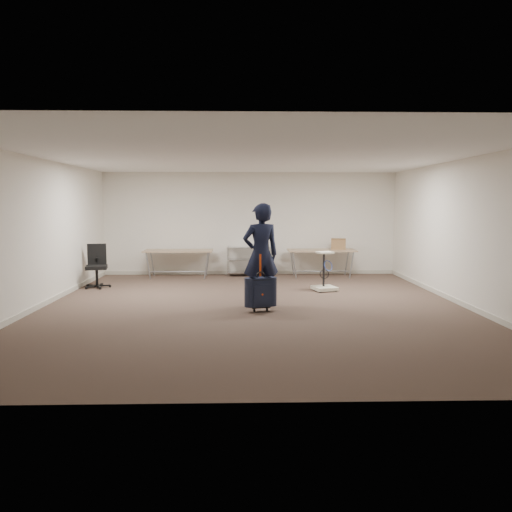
{
  "coord_description": "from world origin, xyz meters",
  "views": [
    {
      "loc": [
        -0.19,
        -9.22,
        1.95
      ],
      "look_at": [
        0.06,
        0.3,
        0.95
      ],
      "focal_mm": 35.0,
      "sensor_mm": 36.0,
      "label": 1
    }
  ],
  "objects": [
    {
      "name": "room_shell",
      "position": [
        0.0,
        1.38,
        0.05
      ],
      "size": [
        8.0,
        9.0,
        9.0
      ],
      "color": "white",
      "rests_on": "ground"
    },
    {
      "name": "wire_shelf",
      "position": [
        0.0,
        4.2,
        0.44
      ],
      "size": [
        1.22,
        0.47,
        0.8
      ],
      "color": "#B7BABE",
      "rests_on": "ground"
    },
    {
      "name": "folding_table_right",
      "position": [
        1.9,
        3.95,
        0.68
      ],
      "size": [
        1.8,
        0.75,
        0.73
      ],
      "color": "#A18462",
      "rests_on": "ground"
    },
    {
      "name": "equipment_cart",
      "position": [
        1.64,
        1.81,
        0.23
      ],
      "size": [
        0.59,
        0.59,
        0.88
      ],
      "color": "beige",
      "rests_on": "ground"
    },
    {
      "name": "person",
      "position": [
        0.15,
        0.23,
        0.98
      ],
      "size": [
        0.82,
        0.67,
        1.96
      ],
      "primitive_type": "imported",
      "rotation": [
        0.0,
        0.0,
        3.45
      ],
      "color": "black",
      "rests_on": "ground"
    },
    {
      "name": "suitcase",
      "position": [
        0.12,
        -0.33,
        0.36
      ],
      "size": [
        0.42,
        0.3,
        1.05
      ],
      "color": "black",
      "rests_on": "ground"
    },
    {
      "name": "folding_table_left",
      "position": [
        -1.9,
        3.95,
        0.68
      ],
      "size": [
        1.8,
        0.75,
        0.73
      ],
      "color": "#A18462",
      "rests_on": "ground"
    },
    {
      "name": "ground",
      "position": [
        0.0,
        0.0,
        0.0
      ],
      "size": [
        9.0,
        9.0,
        0.0
      ],
      "primitive_type": "plane",
      "color": "#46342A",
      "rests_on": "ground"
    },
    {
      "name": "cardboard_box",
      "position": [
        2.37,
        4.03,
        0.87
      ],
      "size": [
        0.43,
        0.36,
        0.29
      ],
      "primitive_type": "cube",
      "rotation": [
        0.0,
        0.0,
        -0.19
      ],
      "color": "#9F7D4A",
      "rests_on": "folding_table_right"
    },
    {
      "name": "office_chair",
      "position": [
        -3.6,
        2.39,
        0.31
      ],
      "size": [
        0.61,
        0.61,
        1.01
      ],
      "color": "black",
      "rests_on": "ground"
    }
  ]
}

